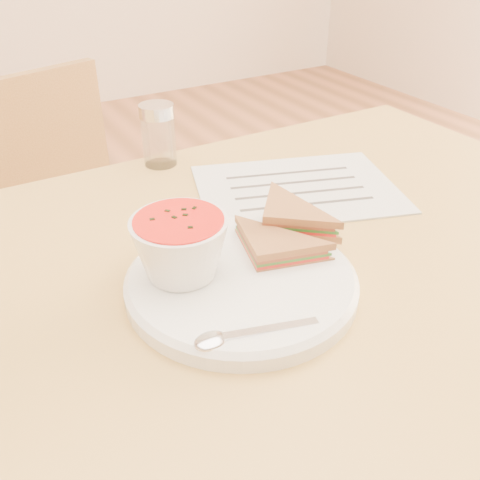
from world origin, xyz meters
TOP-DOWN VIEW (x-y plane):
  - dining_table at (0.00, 0.00)m, footprint 1.00×0.70m
  - chair_far at (-0.13, 0.56)m, footprint 0.46×0.46m
  - plate at (-0.09, -0.05)m, footprint 0.31×0.31m
  - soup_bowl at (-0.15, -0.01)m, footprint 0.13×0.13m
  - sandwich_half_a at (-0.08, -0.05)m, footprint 0.11×0.11m
  - sandwich_half_b at (-0.04, -0.00)m, footprint 0.13×0.13m
  - spoon at (-0.12, -0.14)m, footprint 0.17×0.08m
  - paper_menu at (0.10, 0.12)m, footprint 0.35×0.30m
  - condiment_shaker at (-0.04, 0.31)m, footprint 0.06×0.06m

SIDE VIEW (x-z plane):
  - dining_table at x=0.00m, z-range 0.00..0.75m
  - chair_far at x=-0.13m, z-range 0.00..0.82m
  - paper_menu at x=0.10m, z-range 0.75..0.75m
  - plate at x=-0.09m, z-range 0.75..0.77m
  - spoon at x=-0.12m, z-range 0.77..0.78m
  - sandwich_half_a at x=-0.08m, z-range 0.77..0.79m
  - sandwich_half_b at x=-0.04m, z-range 0.78..0.81m
  - condiment_shaker at x=-0.04m, z-range 0.75..0.85m
  - soup_bowl at x=-0.15m, z-range 0.77..0.84m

